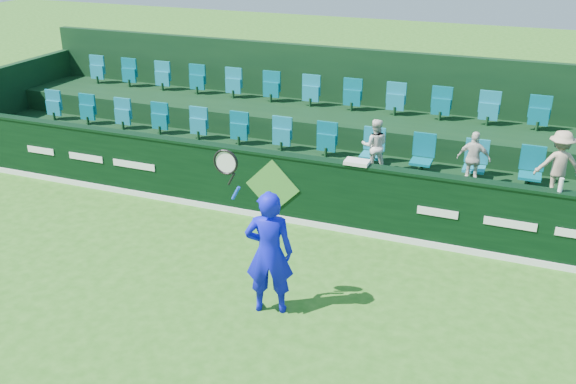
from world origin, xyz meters
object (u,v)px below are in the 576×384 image
at_px(towel, 357,162).
at_px(spectator_middle, 474,159).
at_px(drinks_bottle, 561,185).
at_px(spectator_right, 559,164).
at_px(tennis_player, 269,252).
at_px(spectator_left, 375,146).

bearing_deg(towel, spectator_middle, 30.52).
bearing_deg(spectator_middle, drinks_bottle, 144.67).
xyz_separation_m(spectator_right, towel, (-3.34, -1.12, -0.03)).
relative_size(towel, drinks_bottle, 1.89).
distance_m(spectator_middle, drinks_bottle, 1.86).
bearing_deg(towel, spectator_right, 18.54).
bearing_deg(tennis_player, spectator_right, 46.89).
distance_m(spectator_middle, towel, 2.21).
bearing_deg(drinks_bottle, spectator_middle, 142.73).
bearing_deg(drinks_bottle, spectator_right, 91.63).
bearing_deg(drinks_bottle, spectator_left, 161.43).
xyz_separation_m(spectator_middle, spectator_right, (1.44, 0.00, 0.10)).
bearing_deg(spectator_right, spectator_left, -14.95).
bearing_deg(spectator_left, spectator_right, 164.82).
height_order(spectator_middle, drinks_bottle, spectator_middle).
distance_m(spectator_left, towel, 1.12).
height_order(tennis_player, spectator_left, tennis_player).
xyz_separation_m(spectator_left, drinks_bottle, (3.33, -1.12, 0.13)).
height_order(spectator_middle, towel, spectator_middle).
xyz_separation_m(towel, drinks_bottle, (3.37, 0.00, 0.08)).
relative_size(spectator_left, drinks_bottle, 4.65).
relative_size(spectator_middle, towel, 2.40).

